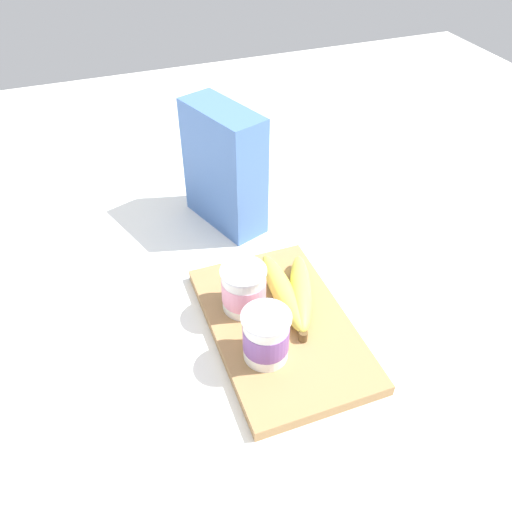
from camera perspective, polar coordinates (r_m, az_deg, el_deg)
ground_plane at (r=0.86m, az=2.67°, el=-8.22°), size 2.40×2.40×0.00m
cutting_board at (r=0.86m, az=2.69°, el=-7.76°), size 0.34×0.22×0.02m
cereal_box at (r=1.03m, az=-3.52°, el=9.66°), size 0.19×0.13×0.25m
yogurt_cup_front at (r=0.77m, az=1.10°, el=-8.83°), size 0.07×0.07×0.09m
yogurt_cup_back at (r=0.84m, az=-1.35°, el=-3.62°), size 0.08×0.08×0.08m
banana_bunch at (r=0.87m, az=3.91°, el=-3.94°), size 0.20×0.10×0.04m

